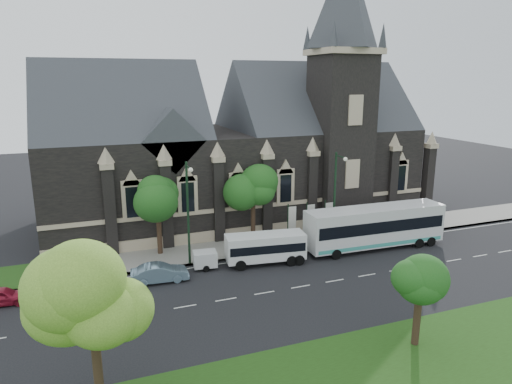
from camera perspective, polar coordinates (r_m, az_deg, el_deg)
name	(u,v)px	position (r m, az deg, el deg)	size (l,w,h in m)	color
ground	(264,293)	(35.24, 1.04, -12.37)	(160.00, 160.00, 0.00)	black
sidewalk	(227,249)	(43.44, -3.64, -7.07)	(80.00, 5.00, 0.15)	gray
museum	(245,147)	(51.52, -1.38, 5.60)	(40.00, 17.70, 29.90)	black
tree_park_near	(95,287)	(22.51, -19.24, -10.98)	(4.42, 4.42, 8.56)	black
tree_park_east	(422,271)	(29.02, 19.79, -9.19)	(3.40, 3.40, 6.28)	black
tree_walk_right	(254,184)	(43.85, -0.21, 1.01)	(4.08, 4.08, 7.80)	black
tree_walk_left	(159,193)	(41.66, -11.89, -0.10)	(3.91, 3.91, 7.64)	black
street_lamp_near	(336,194)	(43.70, 9.84, -0.19)	(0.36, 1.88, 9.00)	black
street_lamp_mid	(188,208)	(38.69, -8.36, -1.97)	(0.36, 1.88, 9.00)	black
banner_flag_left	(291,220)	(44.38, 4.30, -3.46)	(0.90, 0.10, 4.00)	black
banner_flag_center	(309,218)	(45.23, 6.60, -3.18)	(0.90, 0.10, 4.00)	black
banner_flag_right	(327,216)	(46.15, 8.82, -2.91)	(0.90, 0.10, 4.00)	black
tour_coach	(375,226)	(44.64, 14.49, -4.10)	(13.59, 3.44, 3.94)	silver
shuttle_bus	(266,247)	(39.87, 1.20, -6.76)	(7.03, 3.18, 2.63)	silver
box_trailer	(205,259)	(39.29, -6.33, -8.23)	(2.87, 1.69, 1.50)	silver
sedan	(160,273)	(37.48, -11.81, -9.77)	(1.55, 4.46, 1.47)	#6E8C9F
car_far_red	(2,296)	(37.88, -28.94, -11.21)	(1.50, 3.72, 1.27)	maroon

